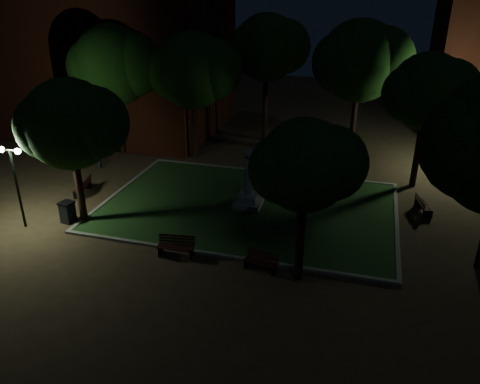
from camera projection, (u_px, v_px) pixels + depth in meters
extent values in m
plane|color=#473422|center=(238.00, 224.00, 23.27)|extent=(80.00, 80.00, 0.00)
cube|color=#24441C|center=(248.00, 206.00, 25.01)|extent=(15.00, 10.00, 0.08)
cube|color=slate|center=(218.00, 255.00, 20.53)|extent=(15.40, 0.20, 0.12)
cube|color=slate|center=(269.00, 172.00, 29.46)|extent=(15.40, 0.20, 0.12)
cube|color=slate|center=(121.00, 190.00, 26.90)|extent=(0.20, 10.00, 0.12)
cube|color=slate|center=(397.00, 225.00, 23.10)|extent=(0.20, 10.00, 0.12)
cube|color=gray|center=(248.00, 203.00, 24.93)|extent=(1.40, 1.40, 0.30)
cube|color=gray|center=(248.00, 197.00, 24.78)|extent=(1.00, 1.00, 0.40)
cylinder|color=gray|center=(249.00, 176.00, 24.29)|extent=(0.44, 0.44, 2.00)
sphere|color=gray|center=(249.00, 154.00, 23.77)|extent=(0.50, 0.50, 0.50)
cube|color=#4D1C0F|center=(91.00, 31.00, 36.44)|extent=(20.00, 12.00, 15.00)
cube|color=black|center=(100.00, 97.00, 33.39)|extent=(5.00, 3.00, 7.00)
cylinder|color=black|center=(94.00, 46.00, 31.95)|extent=(5.00, 3.00, 5.00)
plane|color=orange|center=(109.00, 93.00, 34.45)|extent=(6.30, 0.00, 6.30)
cylinder|color=black|center=(79.00, 187.00, 22.83)|extent=(0.36, 0.36, 3.75)
sphere|color=#1C4412|center=(70.00, 124.00, 21.53)|extent=(4.27, 4.27, 4.27)
sphere|color=#1C4412|center=(92.00, 123.00, 21.39)|extent=(3.42, 3.42, 3.42)
sphere|color=#1C4412|center=(50.00, 127.00, 21.52)|extent=(3.21, 3.21, 3.21)
cylinder|color=black|center=(195.00, 126.00, 31.27)|extent=(0.36, 0.36, 4.40)
sphere|color=#1C4412|center=(192.00, 70.00, 29.75)|extent=(4.90, 4.90, 4.90)
sphere|color=#1C4412|center=(212.00, 69.00, 29.58)|extent=(3.92, 3.92, 3.92)
sphere|color=#1C4412|center=(176.00, 72.00, 29.78)|extent=(3.67, 3.67, 3.67)
cylinder|color=black|center=(353.00, 123.00, 30.85)|extent=(0.36, 0.36, 4.94)
sphere|color=#1C4412|center=(360.00, 61.00, 29.19)|extent=(5.15, 5.15, 5.15)
sphere|color=#1C4412|center=(381.00, 60.00, 29.00)|extent=(4.12, 4.12, 4.12)
sphere|color=#1C4412|center=(342.00, 63.00, 29.23)|extent=(3.86, 3.86, 3.86)
cylinder|color=black|center=(418.00, 151.00, 26.76)|extent=(0.36, 0.36, 4.30)
sphere|color=#1C4412|center=(428.00, 92.00, 25.35)|extent=(4.24, 4.24, 4.24)
sphere|color=#1C4412|center=(448.00, 90.00, 25.22)|extent=(3.39, 3.39, 3.39)
sphere|color=#1C4412|center=(411.00, 94.00, 25.34)|extent=(3.18, 3.18, 3.18)
sphere|color=#1C4412|center=(477.00, 146.00, 17.59)|extent=(4.25, 4.25, 4.25)
cylinder|color=black|center=(300.00, 236.00, 18.32)|extent=(0.36, 0.36, 3.84)
sphere|color=#1C4412|center=(305.00, 165.00, 17.09)|extent=(3.53, 3.53, 3.53)
sphere|color=#1C4412|center=(330.00, 163.00, 17.00)|extent=(2.83, 2.83, 2.83)
sphere|color=#1C4412|center=(284.00, 169.00, 17.04)|extent=(2.65, 2.65, 2.65)
cylinder|color=black|center=(120.00, 122.00, 32.05)|extent=(0.36, 0.36, 4.47)
sphere|color=#1C4412|center=(114.00, 65.00, 30.48)|extent=(5.25, 5.25, 5.25)
sphere|color=#1C4412|center=(133.00, 64.00, 30.28)|extent=(4.20, 4.20, 4.20)
sphere|color=#1C4412|center=(97.00, 67.00, 30.52)|extent=(3.93, 3.93, 3.93)
cylinder|color=black|center=(265.00, 105.00, 34.47)|extent=(0.36, 0.36, 5.36)
sphere|color=#1C4412|center=(267.00, 48.00, 32.78)|extent=(4.72, 4.72, 4.72)
sphere|color=#1C4412|center=(284.00, 46.00, 32.62)|extent=(3.78, 3.78, 3.78)
sphere|color=#1C4412|center=(252.00, 49.00, 32.79)|extent=(3.54, 3.54, 3.54)
cylinder|color=black|center=(18.00, 190.00, 22.25)|extent=(0.12, 0.12, 3.96)
cylinder|color=black|center=(9.00, 150.00, 21.43)|extent=(0.90, 0.08, 0.08)
sphere|color=#D8FFD8|center=(1.00, 150.00, 21.54)|extent=(0.28, 0.28, 0.28)
sphere|color=#D8FFD8|center=(18.00, 151.00, 21.32)|extent=(0.28, 0.28, 0.28)
cylinder|color=black|center=(101.00, 116.00, 33.20)|extent=(0.12, 0.12, 4.51)
cylinder|color=black|center=(97.00, 85.00, 32.27)|extent=(0.90, 0.08, 0.08)
sphere|color=#D8FFD8|center=(91.00, 84.00, 32.39)|extent=(0.28, 0.28, 0.28)
sphere|color=#D8FFD8|center=(103.00, 85.00, 32.16)|extent=(0.28, 0.28, 0.28)
cylinder|color=black|center=(457.00, 138.00, 28.63)|extent=(0.12, 0.12, 4.49)
cylinder|color=black|center=(464.00, 102.00, 27.71)|extent=(0.90, 0.08, 0.08)
sphere|color=#D8FFD8|center=(456.00, 102.00, 27.82)|extent=(0.28, 0.28, 0.28)
sphere|color=#D8FFD8|center=(472.00, 103.00, 27.60)|extent=(0.28, 0.28, 0.28)
cube|color=black|center=(160.00, 250.00, 20.62)|extent=(0.14, 0.56, 0.45)
cube|color=black|center=(192.00, 252.00, 20.44)|extent=(0.14, 0.56, 0.45)
cube|color=#39130F|center=(174.00, 249.00, 20.23)|extent=(1.62, 0.31, 0.04)
cube|color=#39130F|center=(175.00, 247.00, 20.36)|extent=(1.62, 0.31, 0.04)
cube|color=#39130F|center=(176.00, 246.00, 20.49)|extent=(1.62, 0.31, 0.04)
cube|color=#39130F|center=(177.00, 244.00, 20.62)|extent=(1.62, 0.31, 0.04)
cube|color=#39130F|center=(177.00, 241.00, 20.63)|extent=(1.61, 0.28, 0.10)
cube|color=#39130F|center=(177.00, 239.00, 20.57)|extent=(1.61, 0.28, 0.10)
cube|color=#39130F|center=(177.00, 236.00, 20.51)|extent=(1.61, 0.28, 0.10)
cube|color=black|center=(247.00, 262.00, 19.75)|extent=(0.15, 0.49, 0.39)
cube|color=black|center=(275.00, 270.00, 19.24)|extent=(0.15, 0.49, 0.39)
cube|color=#39130F|center=(259.00, 264.00, 19.25)|extent=(1.42, 0.35, 0.04)
cube|color=#39130F|center=(260.00, 263.00, 19.35)|extent=(1.42, 0.35, 0.04)
cube|color=#39130F|center=(261.00, 261.00, 19.45)|extent=(1.42, 0.35, 0.04)
cube|color=#39130F|center=(263.00, 260.00, 19.56)|extent=(1.42, 0.35, 0.04)
cube|color=#39130F|center=(263.00, 257.00, 19.56)|extent=(1.42, 0.32, 0.09)
cube|color=#39130F|center=(263.00, 255.00, 19.51)|extent=(1.42, 0.32, 0.09)
cube|color=#39130F|center=(263.00, 252.00, 19.46)|extent=(1.42, 0.32, 0.09)
cube|color=black|center=(87.00, 185.00, 27.15)|extent=(0.56, 0.20, 0.45)
cube|color=black|center=(79.00, 195.00, 25.84)|extent=(0.56, 0.20, 0.45)
cube|color=#39130F|center=(78.00, 186.00, 26.40)|extent=(0.50, 1.61, 0.04)
cube|color=#39130F|center=(81.00, 186.00, 26.40)|extent=(0.50, 1.61, 0.04)
cube|color=#39130F|center=(83.00, 186.00, 26.40)|extent=(0.50, 1.61, 0.04)
cube|color=#39130F|center=(86.00, 186.00, 26.39)|extent=(0.50, 1.61, 0.04)
cube|color=#39130F|center=(87.00, 185.00, 26.35)|extent=(0.47, 1.60, 0.10)
cube|color=#39130F|center=(86.00, 182.00, 26.29)|extent=(0.47, 1.60, 0.10)
cube|color=#39130F|center=(86.00, 180.00, 26.23)|extent=(0.47, 1.60, 0.10)
cube|color=black|center=(428.00, 214.00, 23.81)|extent=(0.51, 0.19, 0.41)
cube|color=black|center=(419.00, 203.00, 24.99)|extent=(0.51, 0.19, 0.41)
cube|color=#39130F|center=(428.00, 205.00, 24.31)|extent=(0.47, 1.45, 0.04)
cube|color=#39130F|center=(425.00, 205.00, 24.31)|extent=(0.47, 1.45, 0.04)
cube|color=#39130F|center=(423.00, 205.00, 24.31)|extent=(0.47, 1.45, 0.04)
cube|color=#39130F|center=(420.00, 205.00, 24.31)|extent=(0.47, 1.45, 0.04)
cube|color=#39130F|center=(420.00, 203.00, 24.27)|extent=(0.44, 1.44, 0.09)
cube|color=#39130F|center=(420.00, 201.00, 24.22)|extent=(0.44, 1.44, 0.09)
cube|color=#39130F|center=(420.00, 199.00, 24.17)|extent=(0.44, 1.44, 0.09)
cube|color=black|center=(325.00, 165.00, 30.16)|extent=(0.12, 0.59, 0.47)
cube|color=black|center=(302.00, 162.00, 30.65)|extent=(0.12, 0.59, 0.47)
cube|color=#39130F|center=(314.00, 158.00, 30.50)|extent=(1.69, 0.26, 0.04)
cube|color=#39130F|center=(314.00, 159.00, 30.37)|extent=(1.69, 0.26, 0.04)
cube|color=#39130F|center=(313.00, 160.00, 30.25)|extent=(1.69, 0.26, 0.04)
cube|color=#39130F|center=(313.00, 161.00, 30.12)|extent=(1.69, 0.26, 0.04)
cube|color=#39130F|center=(313.00, 159.00, 30.03)|extent=(1.69, 0.22, 0.10)
cube|color=#39130F|center=(313.00, 157.00, 29.96)|extent=(1.69, 0.22, 0.10)
cube|color=#39130F|center=(313.00, 155.00, 29.90)|extent=(1.69, 0.22, 0.10)
cube|color=black|center=(68.00, 213.00, 23.27)|extent=(0.65, 0.65, 1.03)
cube|color=black|center=(66.00, 203.00, 23.05)|extent=(0.73, 0.73, 0.07)
imported|color=black|center=(96.00, 159.00, 30.43)|extent=(1.70, 1.42, 0.87)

